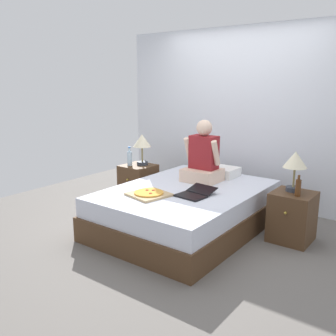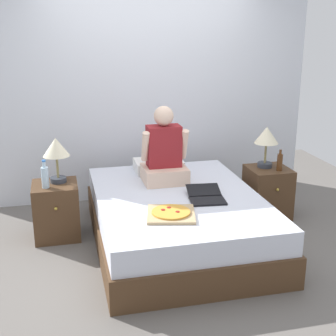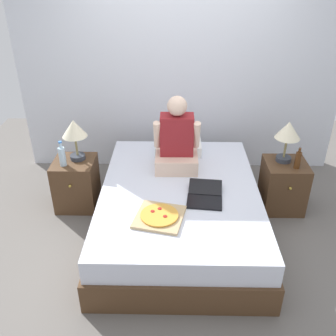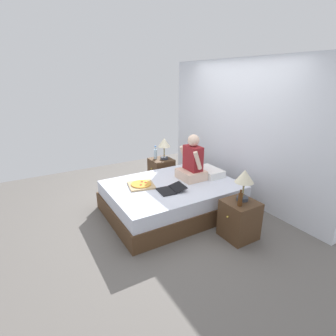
# 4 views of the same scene
# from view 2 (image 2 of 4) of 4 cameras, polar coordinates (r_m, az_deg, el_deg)

# --- Properties ---
(ground_plane) EXTENTS (5.92, 5.92, 0.00)m
(ground_plane) POSITION_cam_2_polar(r_m,az_deg,el_deg) (4.66, 1.13, -9.08)
(ground_plane) COLOR #66605B
(wall_back) EXTENTS (3.92, 0.12, 2.50)m
(wall_back) POSITION_cam_2_polar(r_m,az_deg,el_deg) (5.63, -2.46, 8.89)
(wall_back) COLOR silver
(wall_back) RESTS_ON ground
(bed) EXTENTS (1.57, 2.14, 0.50)m
(bed) POSITION_cam_2_polar(r_m,az_deg,el_deg) (4.56, 1.15, -6.28)
(bed) COLOR #4C331E
(bed) RESTS_ON ground
(nightstand_left) EXTENTS (0.44, 0.47, 0.56)m
(nightstand_left) POSITION_cam_2_polar(r_m,az_deg,el_deg) (4.82, -13.45, -5.05)
(nightstand_left) COLOR #4C331E
(nightstand_left) RESTS_ON ground
(lamp_on_left_nightstand) EXTENTS (0.26, 0.26, 0.45)m
(lamp_on_left_nightstand) POSITION_cam_2_polar(r_m,az_deg,el_deg) (4.67, -13.47, 2.11)
(lamp_on_left_nightstand) COLOR #333842
(lamp_on_left_nightstand) RESTS_ON nightstand_left
(water_bottle) EXTENTS (0.07, 0.07, 0.28)m
(water_bottle) POSITION_cam_2_polar(r_m,az_deg,el_deg) (4.60, -14.77, -1.03)
(water_bottle) COLOR silver
(water_bottle) RESTS_ON nightstand_left
(nightstand_right) EXTENTS (0.44, 0.47, 0.56)m
(nightstand_right) POSITION_cam_2_polar(r_m,az_deg,el_deg) (5.29, 12.03, -2.91)
(nightstand_right) COLOR #4C331E
(nightstand_right) RESTS_ON ground
(lamp_on_right_nightstand) EXTENTS (0.26, 0.26, 0.45)m
(lamp_on_right_nightstand) POSITION_cam_2_polar(r_m,az_deg,el_deg) (5.15, 11.91, 3.59)
(lamp_on_right_nightstand) COLOR #333842
(lamp_on_right_nightstand) RESTS_ON nightstand_right
(beer_bottle) EXTENTS (0.06, 0.06, 0.23)m
(beer_bottle) POSITION_cam_2_polar(r_m,az_deg,el_deg) (5.12, 13.46, 0.74)
(beer_bottle) COLOR #512D14
(beer_bottle) RESTS_ON nightstand_right
(pillow) EXTENTS (0.52, 0.34, 0.12)m
(pillow) POSITION_cam_2_polar(r_m,az_deg,el_deg) (5.17, -1.18, 0.33)
(pillow) COLOR white
(pillow) RESTS_ON bed
(person_seated) EXTENTS (0.47, 0.40, 0.78)m
(person_seated) POSITION_cam_2_polar(r_m,az_deg,el_deg) (4.76, -0.48, 1.68)
(person_seated) COLOR beige
(person_seated) RESTS_ON bed
(laptop) EXTENTS (0.36, 0.44, 0.07)m
(laptop) POSITION_cam_2_polar(r_m,az_deg,el_deg) (4.35, 4.68, -3.56)
(laptop) COLOR black
(laptop) RESTS_ON bed
(pizza_box) EXTENTS (0.48, 0.48, 0.05)m
(pizza_box) POSITION_cam_2_polar(r_m,az_deg,el_deg) (3.98, 0.37, -5.57)
(pizza_box) COLOR tan
(pizza_box) RESTS_ON bed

